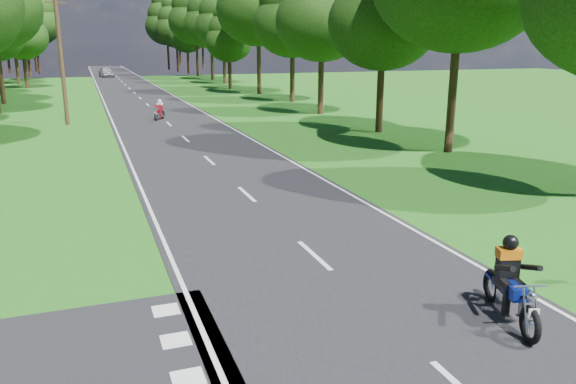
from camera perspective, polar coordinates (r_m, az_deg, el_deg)
name	(u,v)px	position (r m, az deg, el deg)	size (l,w,h in m)	color
ground	(351,289)	(12.03, 6.38, -9.76)	(160.00, 160.00, 0.00)	#246316
main_road	(134,93)	(60.17, -15.34, 9.69)	(7.00, 140.00, 0.02)	black
road_markings	(135,94)	(58.30, -15.32, 9.55)	(7.40, 140.00, 0.01)	silver
treeline	(134,13)	(70.19, -15.37, 17.12)	(40.00, 115.35, 14.78)	black
telegraph_pole	(61,58)	(37.79, -22.05, 12.49)	(1.20, 0.26, 8.00)	#382616
rider_near_blue	(512,280)	(11.13, 21.82, -8.31)	(0.64, 1.92, 1.60)	navy
rider_far_red	(159,110)	(38.58, -12.96, 8.16)	(0.53, 1.60, 1.33)	maroon
distant_car	(106,72)	(88.95, -17.99, 11.53)	(1.74, 4.31, 1.47)	#B3B5BA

